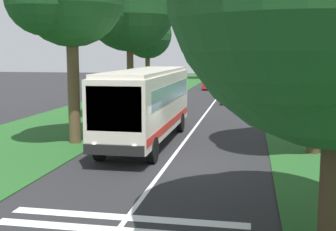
% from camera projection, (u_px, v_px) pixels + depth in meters
% --- Properties ---
extents(ground, '(160.00, 160.00, 0.00)m').
position_uv_depth(ground, '(168.00, 163.00, 18.24)').
color(ground, '#262628').
extents(grass_verge_left, '(120.00, 8.00, 0.04)m').
position_uv_depth(grass_verge_left, '(101.00, 111.00, 34.33)').
color(grass_verge_left, '#235623').
rests_on(grass_verge_left, ground).
extents(grass_verge_right, '(120.00, 8.00, 0.04)m').
position_uv_depth(grass_verge_right, '(319.00, 117.00, 31.33)').
color(grass_verge_right, '#235623').
rests_on(grass_verge_right, ground).
extents(centre_line, '(110.00, 0.16, 0.01)m').
position_uv_depth(centre_line, '(205.00, 114.00, 32.83)').
color(centre_line, silver).
rests_on(centre_line, ground).
extents(coach_bus, '(11.16, 2.62, 3.73)m').
position_uv_depth(coach_bus, '(147.00, 101.00, 22.04)').
color(coach_bus, silver).
rests_on(coach_bus, ground).
extents(trailing_car_0, '(4.30, 1.78, 1.43)m').
position_uv_depth(trailing_car_0, '(232.00, 96.00, 40.01)').
color(trailing_car_0, silver).
rests_on(trailing_car_0, ground).
extents(trailing_car_1, '(4.30, 1.78, 1.43)m').
position_uv_depth(trailing_car_1, '(234.00, 90.00, 45.97)').
color(trailing_car_1, gray).
rests_on(trailing_car_1, ground).
extents(trailing_car_2, '(4.30, 1.78, 1.43)m').
position_uv_depth(trailing_car_2, '(211.00, 84.00, 55.13)').
color(trailing_car_2, '#B21E1E').
rests_on(trailing_car_2, ground).
extents(trailing_car_3, '(4.30, 1.78, 1.43)m').
position_uv_depth(trailing_car_3, '(214.00, 81.00, 60.40)').
color(trailing_car_3, gold).
rests_on(trailing_car_3, ground).
extents(roadside_tree_left_0, '(8.05, 7.09, 9.94)m').
position_uv_depth(roadside_tree_left_0, '(200.00, 43.00, 77.50)').
color(roadside_tree_left_0, '#3D2D1E').
rests_on(roadside_tree_left_0, grass_verge_left).
extents(roadside_tree_left_1, '(7.77, 6.51, 11.10)m').
position_uv_depth(roadside_tree_left_1, '(127.00, 7.00, 30.21)').
color(roadside_tree_left_1, brown).
rests_on(roadside_tree_left_1, grass_verge_left).
extents(roadside_tree_left_2, '(5.61, 4.51, 8.50)m').
position_uv_depth(roadside_tree_left_2, '(146.00, 36.00, 40.55)').
color(roadside_tree_left_2, brown).
rests_on(roadside_tree_left_2, grass_verge_left).
extents(roadside_tree_right_0, '(8.43, 6.93, 12.06)m').
position_uv_depth(roadside_tree_right_0, '(273.00, 24.00, 58.40)').
color(roadside_tree_right_0, brown).
rests_on(roadside_tree_right_0, grass_verge_right).
extents(roadside_tree_right_2, '(7.54, 6.41, 10.46)m').
position_uv_depth(roadside_tree_right_2, '(262.00, 38.00, 75.91)').
color(roadside_tree_right_2, brown).
rests_on(roadside_tree_right_2, grass_verge_right).
extents(utility_pole, '(0.24, 1.40, 8.34)m').
position_uv_depth(utility_pole, '(288.00, 56.00, 25.87)').
color(utility_pole, '#473828').
rests_on(utility_pole, grass_verge_right).
extents(pedestrian, '(0.34, 0.34, 1.69)m').
position_uv_depth(pedestrian, '(99.00, 121.00, 23.76)').
color(pedestrian, '#26262D').
rests_on(pedestrian, grass_verge_left).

